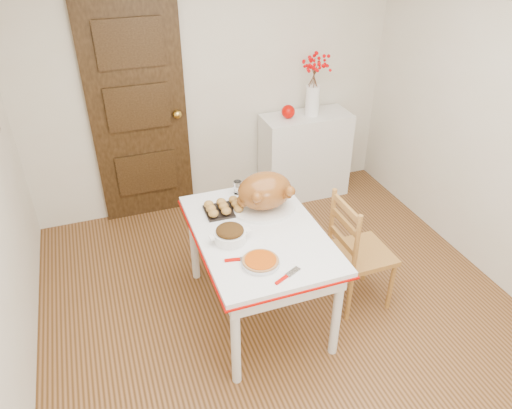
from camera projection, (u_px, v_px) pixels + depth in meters
name	position (u px, v px, depth m)	size (l,w,h in m)	color
floor	(295.00, 332.00, 3.47)	(3.50, 4.00, 0.00)	#44270E
wall_back	(212.00, 80.00, 4.39)	(3.50, 0.00, 2.50)	beige
door_back	(139.00, 113.00, 4.28)	(0.85, 0.06, 2.06)	black
sideboard	(304.00, 156.00, 4.90)	(0.87, 0.39, 0.87)	silver
kitchen_table	(258.00, 273.00, 3.46)	(0.85, 1.24, 0.74)	white
chair_oak	(362.00, 251.00, 3.53)	(0.41, 0.41, 0.93)	#A56F32
berry_vase	(314.00, 85.00, 4.52)	(0.31, 0.31, 0.59)	white
apple	(288.00, 112.00, 4.58)	(0.13, 0.13, 0.13)	#B50600
turkey_platter	(265.00, 193.00, 3.40)	(0.46, 0.37, 0.29)	brown
pumpkin_pie	(261.00, 261.00, 2.95)	(0.23, 0.23, 0.05)	#B14106
stuffing_dish	(230.00, 234.00, 3.14)	(0.27, 0.22, 0.11)	#462A0D
rolls_tray	(224.00, 207.00, 3.44)	(0.27, 0.21, 0.07)	#B77B35
pie_server	(287.00, 275.00, 2.86)	(0.21, 0.06, 0.01)	silver
carving_knife	(246.00, 258.00, 3.00)	(0.27, 0.07, 0.01)	silver
drinking_glass	(238.00, 187.00, 3.65)	(0.06, 0.06, 0.10)	white
shaker_pair	(278.00, 182.00, 3.73)	(0.10, 0.04, 0.10)	white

